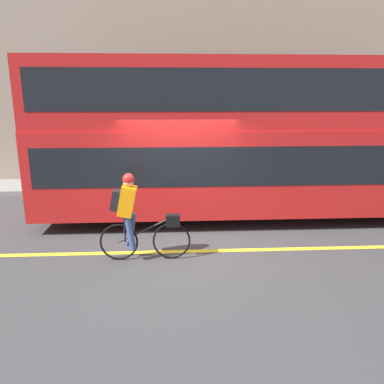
{
  "coord_description": "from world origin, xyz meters",
  "views": [
    {
      "loc": [
        -0.15,
        -6.98,
        2.98
      ],
      "look_at": [
        0.28,
        0.67,
        1.0
      ],
      "focal_mm": 35.0,
      "sensor_mm": 36.0,
      "label": 1
    }
  ],
  "objects": [
    {
      "name": "cyclist_on_bike",
      "position": [
        -0.83,
        -0.45,
        0.89
      ],
      "size": [
        1.68,
        0.32,
        1.65
      ],
      "color": "black",
      "rests_on": "ground_plane"
    },
    {
      "name": "ground_plane",
      "position": [
        0.0,
        0.0,
        0.0
      ],
      "size": [
        80.0,
        80.0,
        0.0
      ],
      "primitive_type": "plane",
      "color": "#38383A"
    },
    {
      "name": "sidewalk_curb",
      "position": [
        0.0,
        5.19,
        0.08
      ],
      "size": [
        60.0,
        1.76,
        0.15
      ],
      "color": "gray",
      "rests_on": "ground_plane"
    },
    {
      "name": "bus",
      "position": [
        2.01,
        2.05,
        2.1
      ],
      "size": [
        10.62,
        2.45,
        3.79
      ],
      "color": "black",
      "rests_on": "ground_plane"
    },
    {
      "name": "building_facade",
      "position": [
        0.0,
        6.22,
        3.1
      ],
      "size": [
        60.0,
        0.3,
        6.21
      ],
      "color": "gray",
      "rests_on": "ground_plane"
    },
    {
      "name": "road_center_line",
      "position": [
        0.0,
        -0.14,
        0.0
      ],
      "size": [
        50.0,
        0.14,
        0.01
      ],
      "primitive_type": "cube",
      "color": "yellow",
      "rests_on": "ground_plane"
    }
  ]
}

